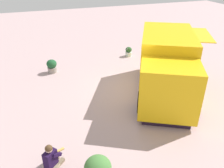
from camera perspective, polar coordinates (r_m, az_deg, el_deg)
ground_plane at (r=10.37m, az=5.96°, el=-1.55°), size 40.00×40.00×0.00m
food_truck at (r=9.86m, az=13.29°, el=4.04°), size 5.27×4.32×2.51m
person_customer at (r=6.88m, az=-14.74°, el=-17.54°), size 0.71×0.76×0.84m
planter_flowering_near at (r=13.98m, az=4.12°, el=8.01°), size 0.40×0.40×0.57m
planter_flowering_side at (r=12.21m, az=-14.67°, el=4.37°), size 0.51×0.51×0.69m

